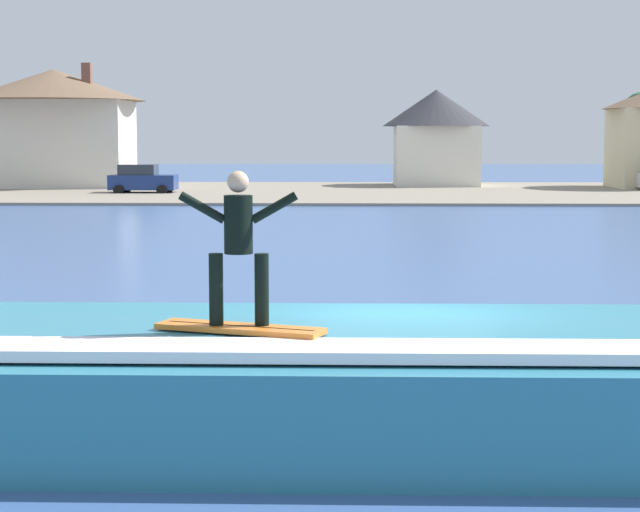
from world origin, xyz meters
TOP-DOWN VIEW (x-y plane):
  - ground_plane at (0.00, 0.00)m, footprint 260.00×260.00m
  - wave_crest at (-1.15, -1.23)m, footprint 9.12×4.64m
  - surfboard at (-1.91, -1.90)m, footprint 1.97×1.06m
  - surfer at (-1.93, -1.86)m, footprint 1.33×0.32m
  - shoreline_bank at (0.00, 54.57)m, footprint 120.00×26.51m
  - car_near_shore at (-13.38, 51.89)m, footprint 4.02×2.31m
  - house_with_chimney at (-20.69, 59.35)m, footprint 12.29×12.29m
  - house_small_cottage at (5.34, 62.51)m, footprint 7.48×7.48m

SIDE VIEW (x-z plane):
  - ground_plane at x=0.00m, z-range 0.00..0.00m
  - shoreline_bank at x=0.00m, z-range 0.00..0.14m
  - wave_crest at x=-1.15m, z-range -0.04..1.29m
  - car_near_shore at x=-13.38m, z-range 0.02..1.88m
  - surfboard at x=-1.91m, z-range 1.33..1.39m
  - surfer at x=-1.93m, z-range 1.50..3.22m
  - house_small_cottage at x=5.34m, z-range 0.40..7.23m
  - house_with_chimney at x=-20.69m, z-range 0.66..9.09m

